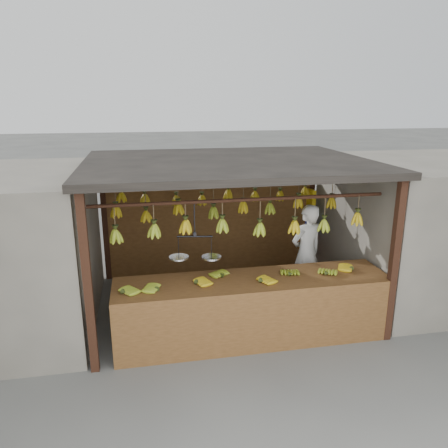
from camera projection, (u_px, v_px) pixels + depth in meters
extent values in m
plane|color=#5B5B57|center=(227.00, 304.00, 7.28)|extent=(80.00, 80.00, 0.00)
cube|color=black|center=(88.00, 286.00, 5.18)|extent=(0.10, 0.10, 2.30)
cube|color=black|center=(394.00, 263.00, 5.91)|extent=(0.10, 0.10, 2.30)
cube|color=black|center=(105.00, 220.00, 8.01)|extent=(0.10, 0.10, 2.30)
cube|color=black|center=(310.00, 210.00, 8.74)|extent=(0.10, 0.10, 2.30)
cube|color=black|center=(228.00, 163.00, 6.63)|extent=(4.30, 3.30, 0.10)
cylinder|color=black|center=(243.00, 200.00, 5.78)|extent=(4.00, 0.05, 0.05)
cylinder|color=black|center=(228.00, 186.00, 6.73)|extent=(4.00, 0.05, 0.05)
cylinder|color=black|center=(216.00, 175.00, 7.67)|extent=(4.00, 0.05, 0.05)
cube|color=brown|center=(212.00, 227.00, 8.45)|extent=(4.00, 0.06, 1.80)
cube|color=slate|center=(429.00, 226.00, 7.62)|extent=(3.00, 3.00, 2.30)
cube|color=brown|center=(253.00, 281.00, 6.03)|extent=(3.81, 0.85, 0.08)
cube|color=brown|center=(261.00, 323.00, 5.74)|extent=(3.81, 0.04, 0.90)
cube|color=black|center=(120.00, 337.00, 5.47)|extent=(0.07, 0.07, 0.82)
cube|color=black|center=(384.00, 312.00, 6.13)|extent=(0.07, 0.07, 0.82)
cube|color=black|center=(122.00, 310.00, 6.17)|extent=(0.07, 0.07, 0.82)
cube|color=black|center=(358.00, 290.00, 6.84)|extent=(0.07, 0.07, 0.82)
ellipsoid|color=#92A523|center=(124.00, 293.00, 5.51)|extent=(0.30, 0.29, 0.06)
ellipsoid|color=#92A523|center=(158.00, 289.00, 5.64)|extent=(0.29, 0.26, 0.06)
ellipsoid|color=gold|center=(197.00, 283.00, 5.80)|extent=(0.29, 0.25, 0.06)
ellipsoid|color=#92A523|center=(223.00, 275.00, 6.06)|extent=(0.28, 0.30, 0.06)
ellipsoid|color=gold|center=(262.00, 282.00, 5.85)|extent=(0.29, 0.27, 0.06)
ellipsoid|color=#92A523|center=(290.00, 275.00, 6.09)|extent=(0.23, 0.27, 0.06)
ellipsoid|color=#92A523|center=(327.00, 274.00, 6.11)|extent=(0.27, 0.30, 0.06)
ellipsoid|color=gold|center=(351.00, 268.00, 6.31)|extent=(0.30, 0.27, 0.06)
ellipsoid|color=#92A523|center=(116.00, 236.00, 5.60)|extent=(0.16, 0.16, 0.28)
ellipsoid|color=#92A523|center=(154.00, 231.00, 5.62)|extent=(0.16, 0.16, 0.28)
ellipsoid|color=gold|center=(186.00, 227.00, 5.73)|extent=(0.16, 0.16, 0.28)
ellipsoid|color=#92A523|center=(222.00, 226.00, 5.81)|extent=(0.16, 0.16, 0.28)
ellipsoid|color=#92A523|center=(260.00, 229.00, 5.95)|extent=(0.16, 0.16, 0.28)
ellipsoid|color=gold|center=(294.00, 227.00, 5.99)|extent=(0.16, 0.16, 0.28)
ellipsoid|color=#92A523|center=(324.00, 225.00, 6.12)|extent=(0.16, 0.16, 0.28)
ellipsoid|color=gold|center=(357.00, 219.00, 6.15)|extent=(0.16, 0.16, 0.28)
ellipsoid|color=gold|center=(116.00, 212.00, 6.54)|extent=(0.16, 0.16, 0.28)
ellipsoid|color=gold|center=(146.00, 216.00, 6.61)|extent=(0.16, 0.16, 0.28)
ellipsoid|color=gold|center=(178.00, 209.00, 6.65)|extent=(0.16, 0.16, 0.28)
ellipsoid|color=#92A523|center=(213.00, 213.00, 6.78)|extent=(0.16, 0.16, 0.28)
ellipsoid|color=gold|center=(243.00, 207.00, 6.86)|extent=(0.16, 0.16, 0.28)
ellipsoid|color=#92A523|center=(270.00, 208.00, 7.00)|extent=(0.16, 0.16, 0.28)
ellipsoid|color=gold|center=(298.00, 202.00, 7.06)|extent=(0.16, 0.16, 0.28)
ellipsoid|color=gold|center=(331.00, 203.00, 7.12)|extent=(0.16, 0.16, 0.28)
ellipsoid|color=gold|center=(121.00, 197.00, 7.47)|extent=(0.16, 0.16, 0.28)
ellipsoid|color=gold|center=(145.00, 199.00, 7.52)|extent=(0.16, 0.16, 0.28)
ellipsoid|color=gold|center=(177.00, 200.00, 7.69)|extent=(0.16, 0.16, 0.28)
ellipsoid|color=gold|center=(202.00, 200.00, 7.73)|extent=(0.16, 0.16, 0.28)
ellipsoid|color=gold|center=(228.00, 195.00, 7.76)|extent=(0.16, 0.16, 0.28)
ellipsoid|color=gold|center=(255.00, 196.00, 7.95)|extent=(0.16, 0.16, 0.28)
ellipsoid|color=gold|center=(280.00, 196.00, 8.05)|extent=(0.16, 0.16, 0.28)
ellipsoid|color=gold|center=(305.00, 192.00, 8.13)|extent=(0.16, 0.16, 0.28)
cylinder|color=black|center=(194.00, 219.00, 5.73)|extent=(0.02, 0.02, 0.47)
cylinder|color=black|center=(195.00, 236.00, 5.79)|extent=(0.47, 0.11, 0.02)
cylinder|color=silver|center=(179.00, 258.00, 5.87)|extent=(0.26, 0.26, 0.02)
cylinder|color=silver|center=(211.00, 258.00, 5.88)|extent=(0.26, 0.26, 0.02)
imported|color=white|center=(306.00, 253.00, 7.23)|extent=(0.70, 0.58, 1.66)
cube|color=yellow|center=(311.00, 198.00, 8.52)|extent=(0.08, 0.26, 0.34)
cube|color=#199926|center=(310.00, 213.00, 8.60)|extent=(0.08, 0.26, 0.34)
cube|color=#1426BF|center=(310.00, 225.00, 8.67)|extent=(0.08, 0.26, 0.34)
cube|color=red|center=(309.00, 243.00, 8.77)|extent=(0.08, 0.26, 0.34)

